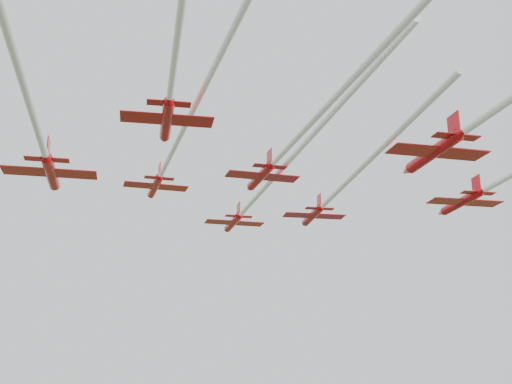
% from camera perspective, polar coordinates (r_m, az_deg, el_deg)
% --- Properties ---
extents(jet_lead, '(28.30, 59.39, 2.64)m').
position_cam_1_polar(jet_lead, '(81.71, 0.48, 0.06)').
color(jet_lead, red).
extents(jet_row2_left, '(29.12, 55.79, 2.40)m').
position_cam_1_polar(jet_row2_left, '(66.55, -6.94, 4.60)').
color(jet_row2_left, red).
extents(jet_row2_right, '(18.23, 44.77, 2.43)m').
position_cam_1_polar(jet_row2_right, '(75.58, 7.10, -0.08)').
color(jet_row2_right, red).
extents(jet_row3_left, '(26.85, 61.42, 2.95)m').
position_cam_1_polar(jet_row3_left, '(57.71, -19.24, 6.65)').
color(jet_row3_left, red).
extents(jet_row3_mid, '(26.52, 51.75, 2.52)m').
position_cam_1_polar(jet_row3_mid, '(61.47, 4.17, 5.37)').
color(jet_row3_mid, red).
extents(jet_row4_left, '(23.59, 58.08, 2.39)m').
position_cam_1_polar(jet_row4_left, '(41.66, -6.75, 15.27)').
color(jet_row4_left, red).
extents(jet_row4_right, '(20.39, 42.82, 2.82)m').
position_cam_1_polar(jet_row4_right, '(55.19, 19.98, 6.51)').
color(jet_row4_right, red).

